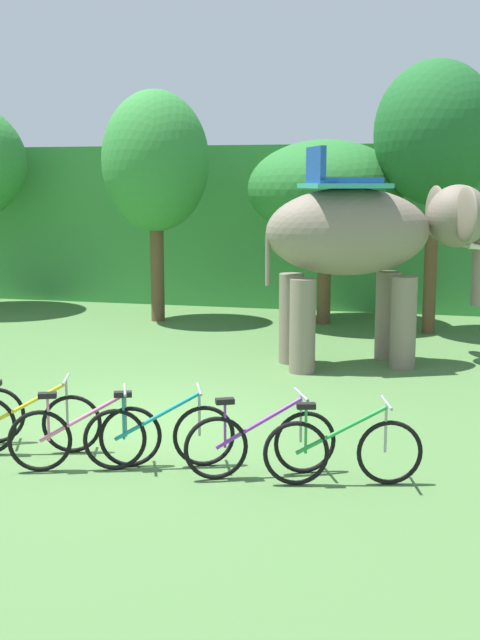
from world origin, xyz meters
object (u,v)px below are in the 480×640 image
object	(u,v)px
tree_center	(436,134)
bike_pink	(85,436)
bike_green	(343,450)
tree_right	(156,162)
bike_teal	(159,435)
elephant	(367,240)
bike_yellow	(29,422)
tree_far_right	(325,189)
bike_purple	(261,442)

from	to	relation	value
tree_center	bike_pink	distance (m)	10.82
bike_green	tree_center	bearing A→B (deg)	85.26
tree_right	tree_center	world-z (taller)	tree_center
bike_pink	bike_teal	world-z (taller)	same
elephant	bike_green	xyz separation A→B (m)	(0.29, -5.89, -1.82)
bike_green	bike_pink	bearing A→B (deg)	-175.91
bike_pink	bike_green	world-z (taller)	same
elephant	bike_yellow	distance (m)	6.96
bike_pink	bike_yellow	bearing A→B (deg)	159.00
bike_yellow	bike_green	size ratio (longest dim) A/B	0.99
bike_pink	tree_center	bearing A→B (deg)	69.00
tree_far_right	tree_right	bearing A→B (deg)	-171.86
tree_right	bike_pink	distance (m)	10.42
bike_pink	tree_right	bearing A→B (deg)	104.61
tree_center	elephant	world-z (taller)	tree_center
tree_center	tree_right	bearing A→B (deg)	178.91
bike_yellow	bike_purple	bearing A→B (deg)	-1.75
tree_far_right	bike_green	world-z (taller)	tree_far_right
tree_center	bike_teal	bearing A→B (deg)	-107.09
tree_far_right	tree_center	size ratio (longest dim) A/B	0.73
tree_far_right	bike_teal	size ratio (longest dim) A/B	2.55
bike_yellow	elephant	bearing A→B (deg)	59.14
tree_right	bike_green	world-z (taller)	tree_right
elephant	tree_right	bearing A→B (deg)	145.50
bike_pink	bike_green	distance (m)	2.87
tree_right	bike_teal	world-z (taller)	tree_right
tree_center	bike_yellow	size ratio (longest dim) A/B	3.45
tree_center	elephant	distance (m)	4.04
elephant	tree_center	bearing A→B (deg)	72.48
bike_teal	bike_purple	xyz separation A→B (m)	(1.17, 0.01, 0.00)
elephant	bike_teal	xyz separation A→B (m)	(-1.77, -5.86, -1.82)
bike_purple	bike_green	size ratio (longest dim) A/B	0.94
tree_far_right	bike_purple	xyz separation A→B (m)	(0.67, -9.87, -2.64)
bike_teal	bike_pink	bearing A→B (deg)	-163.51
tree_center	bike_pink	size ratio (longest dim) A/B	3.54
bike_yellow	bike_green	bearing A→B (deg)	-1.99
bike_green	tree_far_right	bearing A→B (deg)	99.03
bike_yellow	bike_teal	bearing A→B (deg)	-3.40
elephant	bike_green	size ratio (longest dim) A/B	2.50
tree_center	bike_teal	distance (m)	10.37
tree_right	bike_yellow	world-z (taller)	tree_right
bike_pink	bike_green	bearing A→B (deg)	4.09
bike_green	bike_yellow	bearing A→B (deg)	178.01
tree_center	bike_pink	xyz separation A→B (m)	(-3.63, -9.46, -3.77)
tree_far_right	tree_center	xyz separation A→B (m)	(2.35, -0.66, 1.14)
tree_center	bike_yellow	distance (m)	10.86
tree_right	bike_teal	size ratio (longest dim) A/B	3.24
elephant	tree_far_right	bearing A→B (deg)	107.68
tree_far_right	bike_yellow	distance (m)	10.36
tree_right	tree_center	xyz separation A→B (m)	(6.13, -0.12, 0.54)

